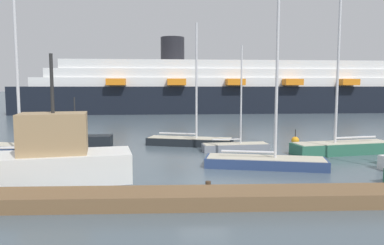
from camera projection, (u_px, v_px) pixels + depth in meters
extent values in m
plane|color=#4C5B66|center=(204.00, 183.00, 18.75)|extent=(600.00, 600.00, 0.00)
cube|color=brown|center=(210.00, 198.00, 15.28)|extent=(25.68, 1.90, 0.60)
cylinder|color=#423323|center=(208.00, 189.00, 16.31)|extent=(0.24, 0.24, 0.72)
cube|color=navy|center=(265.00, 163.00, 22.28)|extent=(7.45, 3.41, 0.58)
cube|color=beige|center=(265.00, 158.00, 22.25)|extent=(7.13, 3.19, 0.04)
cylinder|color=silver|center=(277.00, 63.00, 21.59)|extent=(0.17, 0.17, 11.35)
cylinder|color=silver|center=(248.00, 152.00, 22.39)|extent=(3.20, 0.81, 0.14)
cube|color=gray|center=(11.00, 160.00, 22.33)|extent=(7.61, 2.51, 0.85)
cube|color=beige|center=(11.00, 153.00, 22.29)|extent=(7.30, 2.34, 0.04)
cylinder|color=silver|center=(16.00, 56.00, 21.78)|extent=(0.18, 0.18, 11.66)
cube|color=black|center=(190.00, 142.00, 30.47)|extent=(7.29, 3.55, 0.62)
cube|color=beige|center=(190.00, 138.00, 30.43)|extent=(6.98, 3.34, 0.04)
cylinder|color=silver|center=(196.00, 81.00, 29.85)|extent=(0.17, 0.17, 9.33)
cylinder|color=silver|center=(178.00, 134.00, 30.62)|extent=(3.11, 0.95, 0.14)
cube|color=gray|center=(235.00, 147.00, 27.88)|extent=(5.13, 1.88, 0.55)
cube|color=beige|center=(235.00, 144.00, 27.85)|extent=(4.92, 1.75, 0.04)
cylinder|color=silver|center=(241.00, 95.00, 27.55)|extent=(0.12, 0.12, 7.35)
cylinder|color=silver|center=(226.00, 139.00, 27.71)|extent=(2.25, 0.36, 0.10)
cube|color=#2D6B51|center=(342.00, 148.00, 26.76)|extent=(7.71, 3.28, 0.81)
cube|color=beige|center=(342.00, 142.00, 26.71)|extent=(7.39, 3.08, 0.04)
cylinder|color=silver|center=(339.00, 49.00, 25.91)|extent=(0.18, 0.18, 13.31)
cylinder|color=silver|center=(356.00, 137.00, 26.93)|extent=(3.34, 0.79, 0.14)
cube|color=white|center=(46.00, 168.00, 18.78)|extent=(8.90, 4.55, 1.50)
cube|color=#A3845B|center=(54.00, 133.00, 18.71)|extent=(3.64, 2.82, 2.06)
cylinder|color=#262626|center=(52.00, 83.00, 18.46)|extent=(0.17, 0.17, 2.97)
cube|color=black|center=(79.00, 141.00, 29.77)|extent=(5.30, 1.91, 0.91)
cube|color=#1E2328|center=(75.00, 128.00, 29.64)|extent=(1.66, 1.35, 1.28)
cylinder|color=#262626|center=(75.00, 109.00, 29.48)|extent=(0.10, 0.10, 1.83)
sphere|color=orange|center=(295.00, 140.00, 31.12)|extent=(0.65, 0.65, 0.65)
cylinder|color=black|center=(295.00, 133.00, 31.06)|extent=(0.06, 0.06, 0.61)
cube|color=black|center=(255.00, 99.00, 70.39)|extent=(87.26, 15.92, 4.77)
cube|color=white|center=(255.00, 82.00, 70.07)|extent=(80.26, 14.16, 1.56)
cube|color=white|center=(255.00, 74.00, 69.92)|extent=(75.44, 13.31, 1.56)
cube|color=white|center=(255.00, 66.00, 69.76)|extent=(70.62, 12.46, 1.56)
cube|color=orange|center=(116.00, 82.00, 61.67)|extent=(3.23, 2.56, 1.09)
cube|color=orange|center=(176.00, 82.00, 62.52)|extent=(3.23, 2.56, 1.09)
cube|color=orange|center=(235.00, 82.00, 63.38)|extent=(3.23, 2.56, 1.09)
cube|color=orange|center=(293.00, 82.00, 64.23)|extent=(3.23, 2.56, 1.09)
cube|color=orange|center=(348.00, 82.00, 65.09)|extent=(3.23, 2.56, 1.09)
cylinder|color=black|center=(173.00, 49.00, 68.15)|extent=(4.38, 4.38, 4.34)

